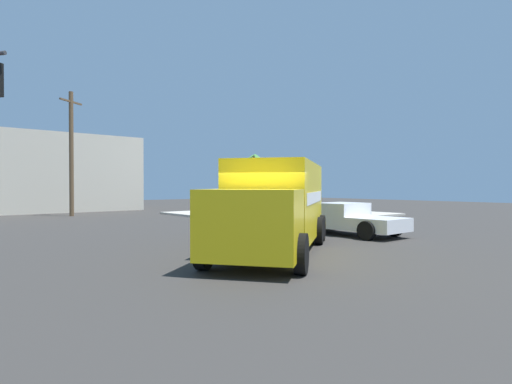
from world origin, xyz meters
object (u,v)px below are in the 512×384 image
at_px(vending_machine_red, 307,200).
at_px(vending_machine_blue, 297,201).
at_px(delivery_truck, 275,205).
at_px(palm_tree_far, 255,172).
at_px(pickup_white, 346,218).
at_px(utility_pole, 71,152).

height_order(vending_machine_red, vending_machine_blue, same).
xyz_separation_m(delivery_truck, palm_tree_far, (11.67, 14.84, 1.74)).
xyz_separation_m(pickup_white, utility_pole, (-5.84, 19.28, 3.79)).
xyz_separation_m(pickup_white, palm_tree_far, (6.07, 13.36, 2.52)).
relative_size(delivery_truck, utility_pole, 0.89).
height_order(pickup_white, palm_tree_far, palm_tree_far).
distance_m(delivery_truck, pickup_white, 5.85).
bearing_deg(utility_pole, vending_machine_red, -30.90).
bearing_deg(vending_machine_blue, delivery_truck, -138.47).
height_order(pickup_white, vending_machine_blue, vending_machine_blue).
distance_m(pickup_white, palm_tree_far, 14.89).
xyz_separation_m(delivery_truck, vending_machine_blue, (12.13, 10.74, -0.44)).
height_order(delivery_truck, pickup_white, delivery_truck).
bearing_deg(pickup_white, delivery_truck, -165.18).
bearing_deg(pickup_white, vending_machine_red, 49.77).
distance_m(palm_tree_far, utility_pole, 13.37).
bearing_deg(utility_pole, vending_machine_blue, -39.02).
xyz_separation_m(vending_machine_red, utility_pole, (-14.71, 8.80, 3.45)).
bearing_deg(vending_machine_blue, vending_machine_red, 27.57).
bearing_deg(palm_tree_far, delivery_truck, -128.19).
xyz_separation_m(vending_machine_red, vending_machine_blue, (-2.34, -1.22, 0.00)).
xyz_separation_m(vending_machine_blue, utility_pole, (-12.37, 10.02, 3.45)).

